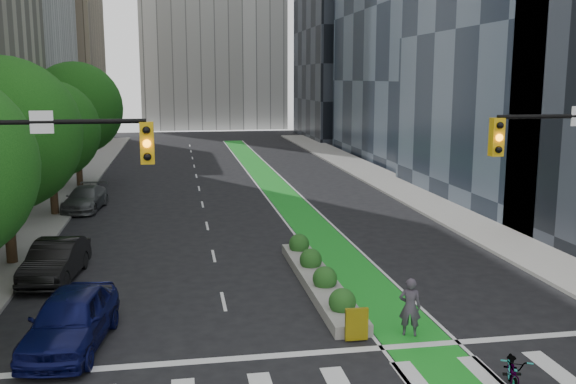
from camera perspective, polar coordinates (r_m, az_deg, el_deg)
name	(u,v)px	position (r m, az deg, el deg)	size (l,w,h in m)	color
ground	(332,371)	(18.13, 3.91, -15.58)	(160.00, 160.00, 0.00)	black
sidewalk_left	(51,205)	(42.32, -20.35, -1.11)	(3.60, 90.00, 0.15)	gray
sidewalk_right	(413,194)	(44.47, 11.06, -0.14)	(3.60, 90.00, 0.15)	gray
bike_lane_paint	(275,186)	(47.04, -1.21, 0.51)	(2.20, 70.00, 0.01)	#1B9825
building_tan_far	(36,34)	(83.57, -21.48, 12.97)	(14.00, 16.00, 26.00)	tan
building_dark_end	(358,30)	(87.42, 6.26, 14.09)	(14.00, 18.00, 28.00)	black
tree_mid	(2,134)	(28.82, -24.04, 4.69)	(6.40, 6.40, 8.78)	black
tree_midfar	(50,130)	(38.61, -20.42, 5.17)	(5.60, 5.60, 7.76)	black
tree_far	(76,109)	(48.41, -18.35, 7.05)	(6.60, 6.60, 9.00)	black
median_planter	(319,277)	(24.63, 2.74, -7.58)	(1.20, 10.26, 1.10)	gray
bicycle	(514,372)	(17.66, 19.41, -14.89)	(0.75, 2.15, 1.13)	gray
cyclist	(410,307)	(20.32, 10.78, -10.01)	(0.67, 0.44, 1.85)	#3F3844
parked_car_left_near	(71,319)	(20.23, -18.74, -10.68)	(2.03, 5.04, 1.72)	#0B0F43
parked_car_left_mid	(55,261)	(26.92, -19.98, -5.75)	(1.64, 4.71, 1.55)	black
parked_car_left_far	(85,198)	(40.39, -17.57, -0.55)	(1.97, 4.86, 1.41)	#515456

